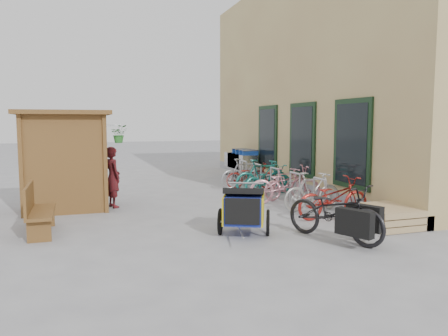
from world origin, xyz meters
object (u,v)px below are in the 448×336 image
object	(u,v)px
person_kiosk	(113,177)
bike_4	(268,180)
kiosk	(61,146)
bench	(37,209)
bike_1	(313,191)
pallet_stack	(386,217)
bike_0	(333,198)
bike_3	(286,184)
child_trailer	(244,207)
bike_5	(262,176)
bike_2	(285,184)
bike_6	(251,176)
cargo_bike	(336,212)
bike_7	(244,173)
shopping_carts	(240,161)

from	to	relation	value
person_kiosk	bike_4	xyz separation A→B (m)	(4.47, 0.50, -0.32)
kiosk	bench	xyz separation A→B (m)	(-0.40, -2.27, -1.06)
bike_1	pallet_stack	bearing A→B (deg)	-166.96
pallet_stack	bike_4	size ratio (longest dim) A/B	0.72
bike_0	bike_3	world-z (taller)	bike_0
child_trailer	bike_5	xyz separation A→B (m)	(2.27, 4.34, -0.02)
bike_2	bike_5	bearing A→B (deg)	8.00
bike_6	child_trailer	bearing A→B (deg)	171.92
cargo_bike	bike_7	size ratio (longest dim) A/B	1.29
kiosk	pallet_stack	distance (m)	7.50
bike_3	bike_5	world-z (taller)	bike_5
pallet_stack	bike_5	size ratio (longest dim) A/B	0.70
bench	child_trailer	xyz separation A→B (m)	(3.71, -1.27, 0.04)
bike_6	bike_5	bearing A→B (deg)	-165.33
bike_6	person_kiosk	bearing A→B (deg)	126.27
bike_5	bike_2	bearing A→B (deg)	176.02
bike_6	bike_4	bearing A→B (deg)	-161.51
person_kiosk	bike_1	size ratio (longest dim) A/B	0.97
bike_2	bike_7	bearing A→B (deg)	12.40
bench	person_kiosk	xyz separation A→B (m)	(1.58, 2.29, 0.27)
kiosk	bike_5	size ratio (longest dim) A/B	1.47
bike_4	kiosk	bearing A→B (deg)	82.12
bike_1	bike_7	bearing A→B (deg)	-0.71
bike_1	kiosk	bearing A→B (deg)	66.27
child_trailer	bike_1	size ratio (longest dim) A/B	1.04
bench	bike_6	world-z (taller)	bench
kiosk	bike_3	xyz separation A→B (m)	(5.76, -0.41, -1.11)
cargo_bike	bike_3	distance (m)	4.16
cargo_bike	shopping_carts	bearing A→B (deg)	56.03
bike_0	bike_4	size ratio (longest dim) A/B	1.06
kiosk	bike_1	world-z (taller)	kiosk
bike_5	bike_7	distance (m)	1.07
bike_4	bike_0	bearing A→B (deg)	167.28
person_kiosk	bike_3	size ratio (longest dim) A/B	1.03
child_trailer	cargo_bike	world-z (taller)	cargo_bike
cargo_bike	bike_3	xyz separation A→B (m)	(1.02, 4.03, -0.07)
cargo_bike	bike_1	bearing A→B (deg)	44.90
pallet_stack	bike_4	xyz separation A→B (m)	(-0.62, 4.39, 0.23)
cargo_bike	bike_5	distance (m)	5.31
bike_1	bike_6	size ratio (longest dim) A/B	0.99
shopping_carts	kiosk	bearing A→B (deg)	-144.44
child_trailer	bike_4	bearing A→B (deg)	84.95
bike_2	bike_6	bearing A→B (deg)	8.78
bike_3	bike_7	bearing A→B (deg)	-4.10
pallet_stack	bike_2	world-z (taller)	bike_2
shopping_carts	bike_3	world-z (taller)	shopping_carts
cargo_bike	bike_3	bearing A→B (deg)	51.55
child_trailer	bike_6	bearing A→B (deg)	91.42
bike_6	bench	bearing A→B (deg)	138.93
pallet_stack	bike_3	bearing A→B (deg)	98.50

